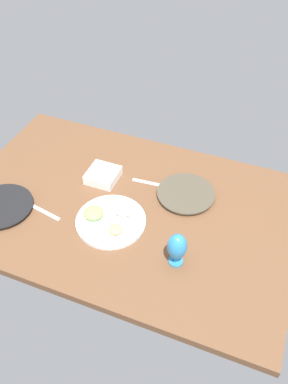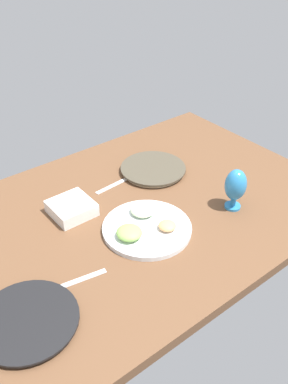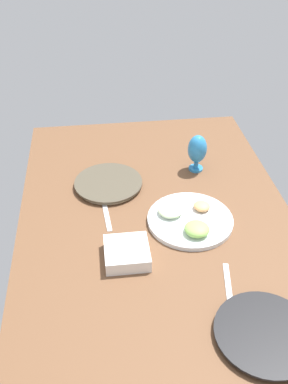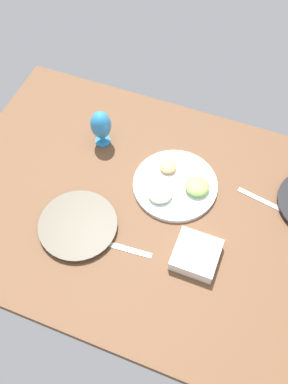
{
  "view_description": "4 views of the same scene",
  "coord_description": "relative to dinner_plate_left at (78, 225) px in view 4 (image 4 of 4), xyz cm",
  "views": [
    {
      "loc": [
        -56.21,
        117.08,
        137.47
      ],
      "look_at": [
        -7.98,
        -5.12,
        7.29
      ],
      "focal_mm": 37.19,
      "sensor_mm": 36.0,
      "label": 1
    },
    {
      "loc": [
        74.14,
        102.0,
        98.44
      ],
      "look_at": [
        -6.03,
        0.71,
        7.29
      ],
      "focal_mm": 39.56,
      "sensor_mm": 36.0,
      "label": 2
    },
    {
      "loc": [
        122.53,
        -20.4,
        107.0
      ],
      "look_at": [
        -9.44,
        -4.09,
        7.29
      ],
      "focal_mm": 40.87,
      "sensor_mm": 36.0,
      "label": 3
    },
    {
      "loc": [
        22.07,
        -73.93,
        134.94
      ],
      "look_at": [
        -6.9,
        0.93,
        7.29
      ],
      "focal_mm": 39.66,
      "sensor_mm": 36.0,
      "label": 4
    }
  ],
  "objects": [
    {
      "name": "fork_by_left_plate",
      "position": [
        19.43,
        -1.83,
        -0.86
      ],
      "size": [
        18.08,
        3.11,
        0.6
      ],
      "primitive_type": "cube",
      "rotation": [
        0.0,
        0.0,
        0.07
      ],
      "color": "silver",
      "rests_on": "ground_plane"
    },
    {
      "name": "square_bowl_white",
      "position": [
        42.61,
        3.8,
        1.59
      ],
      "size": [
        14.97,
        14.97,
        4.93
      ],
      "color": "white",
      "rests_on": "ground_plane"
    },
    {
      "name": "ground_plane",
      "position": [
        25.12,
        17.03,
        -3.16
      ],
      "size": [
        160.0,
        104.0,
        4.0
      ],
      "primitive_type": "cube",
      "color": "brown"
    },
    {
      "name": "hurricane_glass_blue",
      "position": [
        -7.68,
        38.7,
        8.74
      ],
      "size": [
        8.19,
        8.19,
        16.77
      ],
      "color": "#2B7EBC",
      "rests_on": "ground_plane"
    },
    {
      "name": "dinner_plate_left",
      "position": [
        0.0,
        0.0,
        0.0
      ],
      "size": [
        28.17,
        28.17,
        2.23
      ],
      "color": "beige",
      "rests_on": "ground_plane"
    },
    {
      "name": "fork_by_right_plate",
      "position": [
        58.26,
        34.65,
        -0.86
      ],
      "size": [
        18.03,
        5.03,
        0.6
      ],
      "primitive_type": "cube",
      "rotation": [
        0.0,
        0.0,
        -0.18
      ],
      "color": "silver",
      "rests_on": "ground_plane"
    },
    {
      "name": "fruit_platter",
      "position": [
        27.01,
        28.53,
        0.41
      ],
      "size": [
        31.96,
        31.96,
        5.5
      ],
      "color": "silver",
      "rests_on": "ground_plane"
    }
  ]
}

